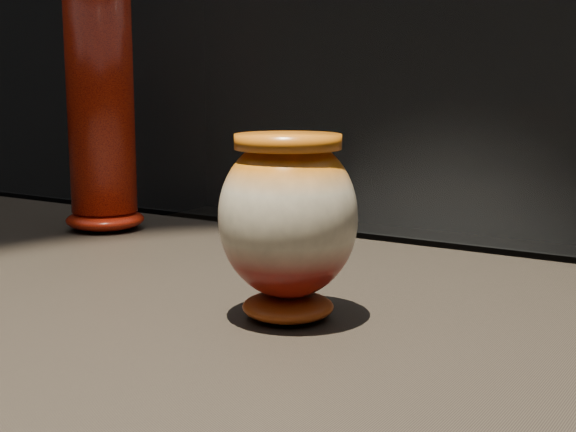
# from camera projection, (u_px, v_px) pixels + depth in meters

# --- Properties ---
(main_vase) EXTENTS (0.17, 0.17, 0.20)m
(main_vase) POSITION_uv_depth(u_px,v_px,m) (288.00, 219.00, 0.86)
(main_vase) COLOR maroon
(main_vase) RESTS_ON display_plinth
(tall_vase) EXTENTS (0.18, 0.18, 0.43)m
(tall_vase) POSITION_uv_depth(u_px,v_px,m) (101.00, 110.00, 1.36)
(tall_vase) COLOR red
(tall_vase) RESTS_ON display_plinth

